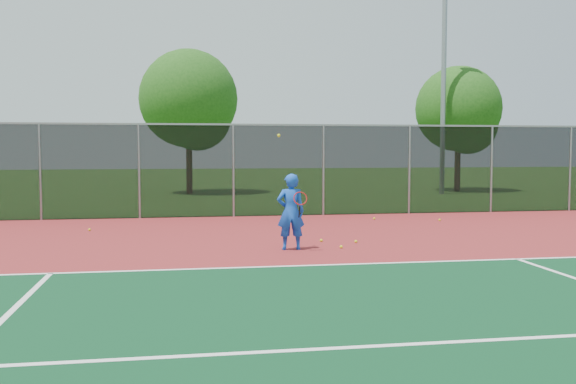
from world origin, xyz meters
The scene contains 13 objects.
ground centered at (0.00, 0.00, 0.00)m, with size 120.00×120.00×0.00m, color #285317.
court_apron centered at (0.00, 2.00, 0.01)m, with size 30.00×20.00×0.02m, color maroon.
fence_back centered at (0.00, 12.00, 1.56)m, with size 30.00×0.06×3.03m.
tennis_player centered at (-2.30, 5.00, 0.87)m, with size 0.63×0.63×2.56m.
practice_ball_0 centered at (-0.61, 5.72, 0.06)m, with size 0.07×0.07×0.07m, color yellow.
practice_ball_1 centered at (1.27, 10.38, 0.06)m, with size 0.07×0.07×0.07m, color yellow.
practice_ball_2 centered at (-1.15, 4.98, 0.06)m, with size 0.07×0.07×0.07m, color yellow.
practice_ball_3 centered at (-1.38, 6.03, 0.06)m, with size 0.07×0.07×0.07m, color yellow.
practice_ball_4 centered at (-7.15, 9.01, 0.06)m, with size 0.07×0.07×0.07m, color yellow.
practice_ball_6 centered at (3.14, 9.67, 0.06)m, with size 0.07×0.07×0.07m, color yellow.
floodlight_n centered at (7.84, 20.62, 6.50)m, with size 0.90×0.40×11.46m.
tree_back_left centered at (-4.19, 23.07, 4.44)m, with size 4.82×4.82×7.08m.
tree_back_mid centered at (9.60, 22.50, 4.06)m, with size 4.41×4.41×6.47m.
Camera 1 is at (-4.67, -8.87, 2.28)m, focal length 40.00 mm.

